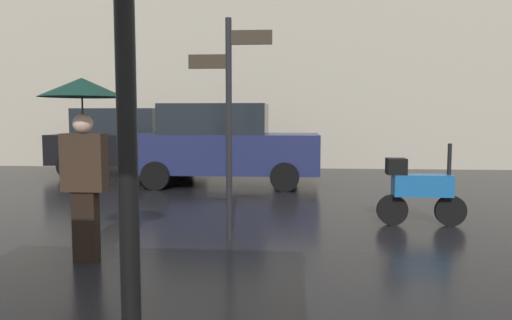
% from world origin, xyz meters
% --- Properties ---
extents(pedestrian_with_umbrella, '(0.94, 0.94, 2.06)m').
position_xyz_m(pedestrian_with_umbrella, '(-1.25, 2.90, 1.57)').
color(pedestrian_with_umbrella, black).
rests_on(pedestrian_with_umbrella, ground).
extents(parked_scooter, '(1.31, 0.32, 1.23)m').
position_xyz_m(parked_scooter, '(2.95, 5.04, 0.55)').
color(parked_scooter, black).
rests_on(parked_scooter, ground).
extents(parked_car_left, '(4.39, 1.89, 1.92)m').
position_xyz_m(parked_car_left, '(-0.60, 9.05, 0.97)').
color(parked_car_left, '#1E234C').
rests_on(parked_car_left, ground).
extents(parked_car_right, '(4.06, 1.88, 1.84)m').
position_xyz_m(parked_car_right, '(-3.54, 10.87, 0.94)').
color(parked_car_right, black).
rests_on(parked_car_right, ground).
extents(street_signpost, '(1.08, 0.08, 2.89)m').
position_xyz_m(street_signpost, '(0.25, 3.96, 1.75)').
color(street_signpost, black).
rests_on(street_signpost, ground).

